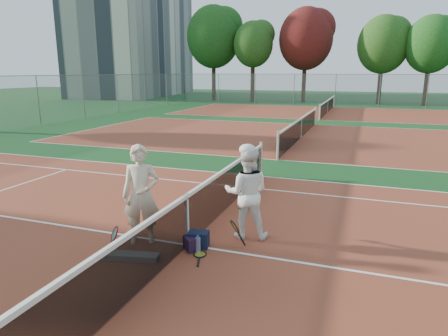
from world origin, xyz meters
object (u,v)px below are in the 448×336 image
object	(u,v)px
racket_red	(115,242)
sports_bag_purple	(191,243)
apartment_block	(136,40)
sports_bag_navy	(199,239)
player_a	(141,195)
racket_spare	(200,254)
player_b	(247,193)
racket_black_held	(235,234)
net_main	(187,220)
water_bottle	(198,245)

from	to	relation	value
racket_red	sports_bag_purple	distance (m)	1.37
apartment_block	sports_bag_navy	distance (m)	52.78
player_a	racket_spare	distance (m)	1.58
player_b	racket_black_held	xyz separation A→B (m)	(-0.06, -0.58, -0.64)
net_main	apartment_block	world-z (taller)	apartment_block
player_a	water_bottle	distance (m)	1.45
apartment_block	sports_bag_purple	world-z (taller)	apartment_block
player_a	racket_spare	size ratio (longest dim) A/B	3.20
net_main	racket_red	world-z (taller)	net_main
net_main	player_a	xyz separation A→B (m)	(-0.88, -0.15, 0.45)
sports_bag_purple	water_bottle	size ratio (longest dim) A/B	1.03
racket_red	sports_bag_purple	world-z (taller)	racket_red
sports_bag_navy	player_a	bearing A→B (deg)	-172.02
player_b	sports_bag_purple	world-z (taller)	player_b
sports_bag_purple	player_b	bearing A→B (deg)	50.34
water_bottle	apartment_block	bearing A→B (deg)	122.62
racket_black_held	racket_red	bearing A→B (deg)	-13.87
racket_black_held	player_b	bearing A→B (deg)	-139.03
racket_spare	water_bottle	bearing A→B (deg)	24.40
racket_red	racket_black_held	bearing A→B (deg)	-16.12
racket_black_held	water_bottle	size ratio (longest dim) A/B	1.82
apartment_block	racket_black_held	bearing A→B (deg)	-56.61
racket_spare	water_bottle	world-z (taller)	water_bottle
net_main	water_bottle	xyz separation A→B (m)	(0.32, -0.24, -0.36)
player_b	racket_spare	distance (m)	1.51
apartment_block	racket_black_held	world-z (taller)	apartment_block
apartment_block	racket_spare	xyz separation A→B (m)	(28.38, -44.31, -7.49)
racket_black_held	sports_bag_navy	xyz separation A→B (m)	(-0.65, -0.20, -0.12)
sports_bag_purple	water_bottle	distance (m)	0.19
apartment_block	racket_red	distance (m)	52.85
apartment_block	sports_bag_purple	distance (m)	52.88
racket_red	apartment_block	bearing A→B (deg)	75.29
racket_black_held	racket_spare	distance (m)	0.75
player_a	sports_bag_navy	world-z (taller)	player_a
player_a	sports_bag_navy	size ratio (longest dim) A/B	5.01
apartment_block	racket_red	xyz separation A→B (m)	(26.99, -44.87, -7.22)
sports_bag_navy	sports_bag_purple	distance (m)	0.18
racket_black_held	sports_bag_navy	world-z (taller)	racket_black_held
player_a	net_main	bearing A→B (deg)	-14.30
net_main	racket_black_held	world-z (taller)	net_main
net_main	sports_bag_purple	bearing A→B (deg)	-48.12
apartment_block	water_bottle	world-z (taller)	apartment_block
racket_spare	sports_bag_navy	bearing A→B (deg)	8.61
apartment_block	water_bottle	bearing A→B (deg)	-57.38
water_bottle	net_main	bearing A→B (deg)	143.15
net_main	apartment_block	size ratio (longest dim) A/B	0.50
apartment_block	racket_spare	bearing A→B (deg)	-57.36
apartment_block	racket_red	world-z (taller)	apartment_block
player_b	racket_spare	world-z (taller)	player_b
racket_red	racket_spare	size ratio (longest dim) A/B	0.93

